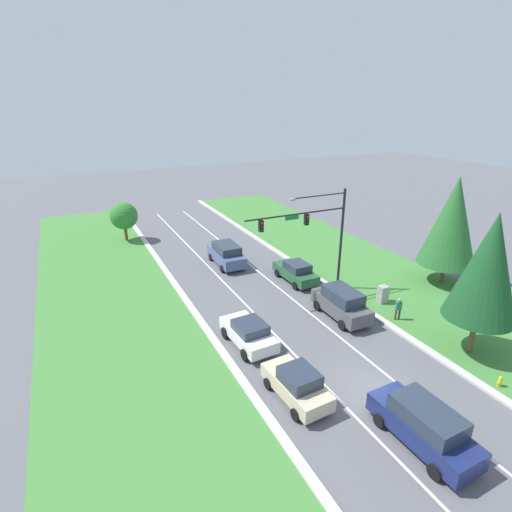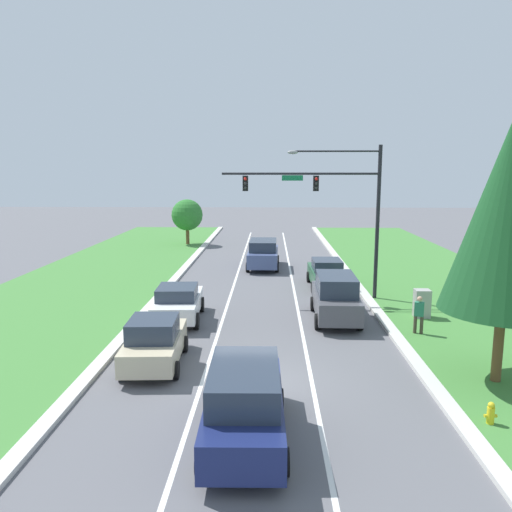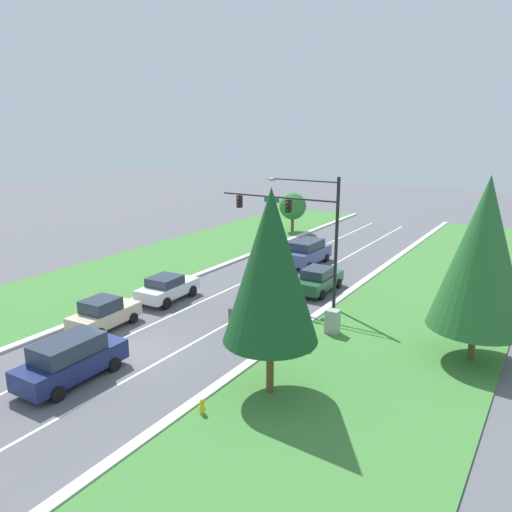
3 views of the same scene
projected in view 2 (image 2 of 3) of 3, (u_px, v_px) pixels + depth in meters
ground_plane at (257, 386)px, 16.08m from camera, size 160.00×160.00×0.00m
curb_strip_right at (434, 386)px, 15.90m from camera, size 0.50×90.00×0.15m
curb_strip_left at (84, 381)px, 16.23m from camera, size 0.50×90.00×0.15m
lane_stripe_inner_left at (201, 385)px, 16.13m from camera, size 0.14×81.00×0.01m
lane_stripe_inner_right at (313, 386)px, 16.03m from camera, size 0.14×81.00×0.01m
traffic_signal_mast at (334, 198)px, 26.09m from camera, size 8.30×0.41×8.18m
graphite_suv at (336, 297)px, 23.04m from camera, size 2.15×4.82×2.15m
champagne_sedan at (155, 342)px, 17.65m from camera, size 2.17×4.22×1.78m
slate_blue_suv at (263, 254)px, 35.47m from camera, size 2.32×5.10×2.02m
forest_sedan at (326, 273)px, 29.51m from camera, size 2.08×4.66×1.73m
white_sedan at (178, 302)px, 22.99m from camera, size 2.31×4.51×1.67m
navy_suv at (245, 402)px, 12.70m from camera, size 2.20×5.04×2.01m
utility_cabinet at (422, 304)px, 23.28m from camera, size 0.70×0.60×1.40m
pedestrian at (419, 314)px, 20.89m from camera, size 0.43×0.34×1.69m
fire_hydrant at (491, 414)px, 13.48m from camera, size 0.34×0.20×0.70m
conifer_near_right_tree at (510, 212)px, 15.38m from camera, size 3.94×3.94×8.74m
oak_near_left_tree at (187, 215)px, 46.24m from camera, size 2.89×2.89×4.26m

